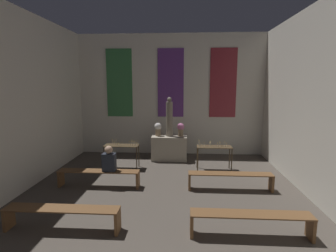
{
  "coord_description": "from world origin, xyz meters",
  "views": [
    {
      "loc": [
        0.56,
        -0.79,
        2.89
      ],
      "look_at": [
        0.0,
        8.2,
        1.45
      ],
      "focal_mm": 28.0,
      "sensor_mm": 36.0,
      "label": 1
    }
  ],
  "objects_px": {
    "statue": "(169,118)",
    "pew_second_left": "(62,214)",
    "pew_back_left": "(99,175)",
    "person_seated": "(109,160)",
    "flower_vase_right": "(181,129)",
    "candle_rack_right": "(214,150)",
    "altar": "(169,148)",
    "pew_second_right": "(251,220)",
    "candle_rack_left": "(122,148)",
    "pew_back_right": "(230,178)",
    "flower_vase_left": "(158,129)"
  },
  "relations": [
    {
      "from": "person_seated",
      "to": "pew_back_right",
      "type": "bearing_deg",
      "value": 0.0
    },
    {
      "from": "candle_rack_right",
      "to": "pew_back_left",
      "type": "relative_size",
      "value": 0.51
    },
    {
      "from": "statue",
      "to": "candle_rack_left",
      "type": "relative_size",
      "value": 1.27
    },
    {
      "from": "pew_second_right",
      "to": "flower_vase_left",
      "type": "bearing_deg",
      "value": 114.11
    },
    {
      "from": "candle_rack_left",
      "to": "pew_back_right",
      "type": "relative_size",
      "value": 0.51
    },
    {
      "from": "flower_vase_right",
      "to": "pew_second_right",
      "type": "relative_size",
      "value": 0.22
    },
    {
      "from": "flower_vase_right",
      "to": "candle_rack_right",
      "type": "relative_size",
      "value": 0.43
    },
    {
      "from": "altar",
      "to": "person_seated",
      "type": "bearing_deg",
      "value": -118.46
    },
    {
      "from": "person_seated",
      "to": "altar",
      "type": "bearing_deg",
      "value": 61.54
    },
    {
      "from": "candle_rack_right",
      "to": "flower_vase_right",
      "type": "bearing_deg",
      "value": 135.08
    },
    {
      "from": "statue",
      "to": "candle_rack_right",
      "type": "relative_size",
      "value": 1.27
    },
    {
      "from": "altar",
      "to": "pew_back_right",
      "type": "distance_m",
      "value": 3.37
    },
    {
      "from": "person_seated",
      "to": "statue",
      "type": "bearing_deg",
      "value": 61.54
    },
    {
      "from": "pew_back_left",
      "to": "person_seated",
      "type": "height_order",
      "value": "person_seated"
    },
    {
      "from": "altar",
      "to": "statue",
      "type": "distance_m",
      "value": 1.16
    },
    {
      "from": "flower_vase_left",
      "to": "candle_rack_left",
      "type": "distance_m",
      "value": 1.69
    },
    {
      "from": "flower_vase_left",
      "to": "person_seated",
      "type": "bearing_deg",
      "value": -111.21
    },
    {
      "from": "statue",
      "to": "pew_second_left",
      "type": "relative_size",
      "value": 0.65
    },
    {
      "from": "candle_rack_right",
      "to": "pew_back_left",
      "type": "xyz_separation_m",
      "value": [
        -3.41,
        -1.68,
        -0.36
      ]
    },
    {
      "from": "statue",
      "to": "pew_second_right",
      "type": "relative_size",
      "value": 0.65
    },
    {
      "from": "pew_second_right",
      "to": "person_seated",
      "type": "xyz_separation_m",
      "value": [
        -3.37,
        2.26,
        0.44
      ]
    },
    {
      "from": "flower_vase_right",
      "to": "candle_rack_left",
      "type": "distance_m",
      "value": 2.36
    },
    {
      "from": "statue",
      "to": "pew_back_right",
      "type": "relative_size",
      "value": 0.65
    },
    {
      "from": "candle_rack_right",
      "to": "altar",
      "type": "bearing_deg",
      "value": 144.16
    },
    {
      "from": "statue",
      "to": "candle_rack_left",
      "type": "distance_m",
      "value": 2.15
    },
    {
      "from": "candle_rack_right",
      "to": "pew_second_right",
      "type": "distance_m",
      "value": 3.97
    },
    {
      "from": "statue",
      "to": "pew_second_right",
      "type": "height_order",
      "value": "statue"
    },
    {
      "from": "statue",
      "to": "person_seated",
      "type": "bearing_deg",
      "value": -118.46
    },
    {
      "from": "person_seated",
      "to": "pew_second_right",
      "type": "bearing_deg",
      "value": -33.85
    },
    {
      "from": "flower_vase_left",
      "to": "candle_rack_left",
      "type": "height_order",
      "value": "flower_vase_left"
    },
    {
      "from": "altar",
      "to": "pew_back_left",
      "type": "distance_m",
      "value": 3.37
    },
    {
      "from": "person_seated",
      "to": "candle_rack_left",
      "type": "bearing_deg",
      "value": 91.48
    },
    {
      "from": "statue",
      "to": "flower_vase_right",
      "type": "height_order",
      "value": "statue"
    },
    {
      "from": "flower_vase_right",
      "to": "pew_second_left",
      "type": "relative_size",
      "value": 0.22
    },
    {
      "from": "flower_vase_left",
      "to": "candle_rack_right",
      "type": "distance_m",
      "value": 2.36
    },
    {
      "from": "altar",
      "to": "candle_rack_left",
      "type": "distance_m",
      "value": 1.96
    },
    {
      "from": "altar",
      "to": "flower_vase_left",
      "type": "distance_m",
      "value": 0.87
    },
    {
      "from": "flower_vase_left",
      "to": "person_seated",
      "type": "relative_size",
      "value": 0.7
    },
    {
      "from": "altar",
      "to": "candle_rack_left",
      "type": "height_order",
      "value": "candle_rack_left"
    },
    {
      "from": "pew_second_left",
      "to": "flower_vase_right",
      "type": "bearing_deg",
      "value": 65.89
    },
    {
      "from": "candle_rack_left",
      "to": "pew_back_right",
      "type": "height_order",
      "value": "candle_rack_left"
    },
    {
      "from": "candle_rack_left",
      "to": "candle_rack_right",
      "type": "relative_size",
      "value": 1.0
    },
    {
      "from": "statue",
      "to": "pew_back_left",
      "type": "xyz_separation_m",
      "value": [
        -1.84,
        -2.82,
        -1.27
      ]
    },
    {
      "from": "candle_rack_right",
      "to": "person_seated",
      "type": "bearing_deg",
      "value": -151.54
    },
    {
      "from": "flower_vase_right",
      "to": "pew_second_right",
      "type": "height_order",
      "value": "flower_vase_right"
    },
    {
      "from": "flower_vase_right",
      "to": "candle_rack_right",
      "type": "bearing_deg",
      "value": -44.92
    },
    {
      "from": "candle_rack_left",
      "to": "pew_second_right",
      "type": "bearing_deg",
      "value": -49.12
    },
    {
      "from": "altar",
      "to": "candle_rack_right",
      "type": "xyz_separation_m",
      "value": [
        1.58,
        -1.14,
        0.25
      ]
    },
    {
      "from": "pew_back_left",
      "to": "person_seated",
      "type": "xyz_separation_m",
      "value": [
        0.31,
        -0.0,
        0.44
      ]
    },
    {
      "from": "altar",
      "to": "pew_back_left",
      "type": "height_order",
      "value": "altar"
    }
  ]
}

